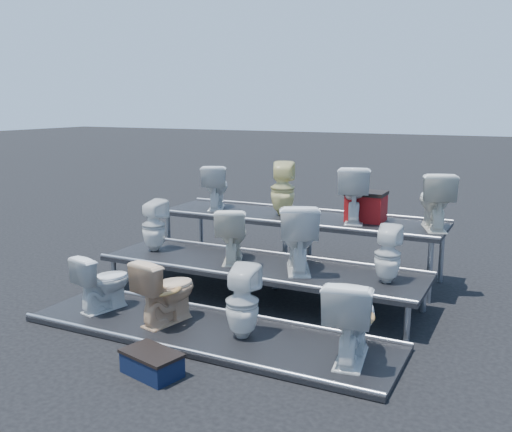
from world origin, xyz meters
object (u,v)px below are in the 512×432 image
at_px(toilet_5, 232,234).
at_px(toilet_1, 166,290).
at_px(toilet_4, 154,225).
at_px(step_stool, 152,365).
at_px(toilet_2, 242,302).
at_px(red_crate, 366,208).
at_px(toilet_0, 103,282).
at_px(toilet_11, 435,201).
at_px(toilet_9, 283,189).
at_px(toilet_10, 355,194).
at_px(toilet_6, 298,237).
at_px(toilet_7, 388,254).
at_px(toilet_8, 216,187).
at_px(toilet_3, 351,318).

bearing_deg(toilet_5, toilet_1, 60.83).
xyz_separation_m(toilet_1, toilet_4, (-1.11, 1.30, 0.38)).
relative_size(toilet_5, step_stool, 1.31).
distance_m(toilet_2, red_crate, 2.83).
bearing_deg(toilet_4, toilet_0, 106.65).
xyz_separation_m(toilet_2, step_stool, (-0.42, -1.02, -0.35)).
relative_size(toilet_4, toilet_11, 0.94).
relative_size(toilet_0, toilet_5, 0.96).
relative_size(toilet_4, step_stool, 1.30).
height_order(toilet_1, red_crate, red_crate).
height_order(toilet_9, red_crate, toilet_9).
xyz_separation_m(toilet_4, red_crate, (2.61, 1.42, 0.23)).
bearing_deg(toilet_10, toilet_9, -13.35).
distance_m(toilet_6, toilet_7, 1.11).
bearing_deg(toilet_6, toilet_8, -59.04).
bearing_deg(toilet_1, step_stool, 130.49).
distance_m(toilet_5, toilet_10, 1.85).
bearing_deg(toilet_9, step_stool, 77.24).
bearing_deg(toilet_5, step_stool, 76.72).
bearing_deg(toilet_3, toilet_11, -104.99).
xyz_separation_m(toilet_1, toilet_5, (0.13, 1.30, 0.38)).
xyz_separation_m(toilet_4, toilet_7, (3.27, 0.00, -0.02)).
bearing_deg(toilet_7, step_stool, 53.73).
relative_size(toilet_3, toilet_9, 1.06).
relative_size(toilet_10, step_stool, 1.43).
bearing_deg(toilet_10, toilet_0, 35.42).
relative_size(toilet_1, toilet_6, 0.88).
bearing_deg(toilet_2, step_stool, 61.43).
xyz_separation_m(toilet_0, toilet_7, (3.07, 1.30, 0.39)).
bearing_deg(toilet_0, toilet_6, -132.29).
bearing_deg(toilet_11, toilet_6, 23.22).
bearing_deg(toilet_5, toilet_10, -156.89).
xyz_separation_m(toilet_6, toilet_8, (-1.92, 1.30, 0.32)).
bearing_deg(toilet_5, toilet_3, 123.75).
bearing_deg(red_crate, toilet_2, -101.65).
relative_size(toilet_1, toilet_5, 1.04).
height_order(toilet_3, toilet_9, toilet_9).
bearing_deg(toilet_2, toilet_0, -6.33).
xyz_separation_m(toilet_4, toilet_5, (1.24, 0.00, 0.00)).
distance_m(toilet_8, toilet_11, 3.31).
bearing_deg(toilet_7, toilet_10, -59.97).
xyz_separation_m(toilet_1, toilet_11, (2.45, 2.60, 0.81)).
bearing_deg(toilet_2, toilet_10, -105.23).
distance_m(toilet_10, step_stool, 3.89).
relative_size(toilet_2, toilet_5, 1.09).
height_order(toilet_6, red_crate, toilet_6).
distance_m(toilet_2, toilet_6, 1.37).
bearing_deg(red_crate, toilet_7, -65.42).
relative_size(toilet_3, step_stool, 1.52).
xyz_separation_m(toilet_1, toilet_10, (1.37, 2.60, 0.82)).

